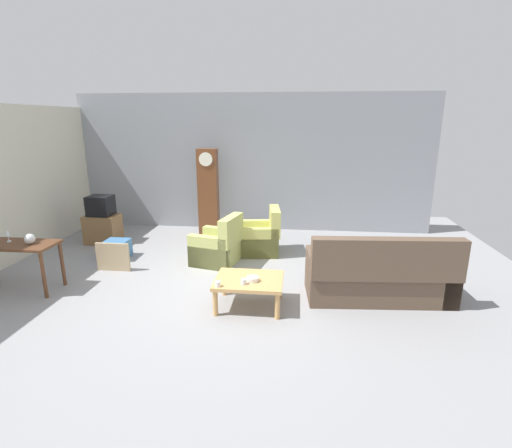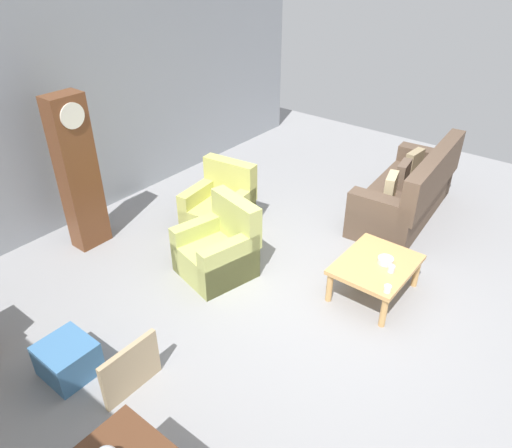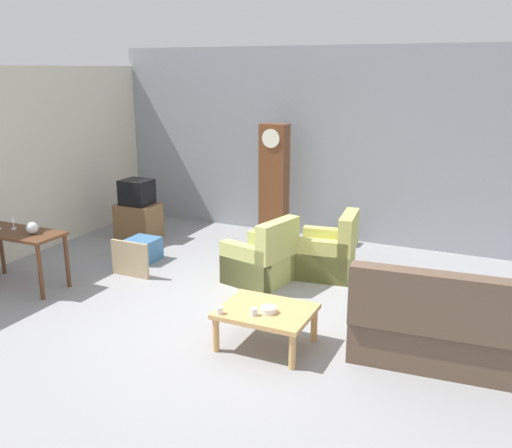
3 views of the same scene
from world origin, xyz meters
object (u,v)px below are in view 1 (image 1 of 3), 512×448
at_px(console_table_dark, 14,250).
at_px(bowl_white_stacked, 253,279).
at_px(framed_picture_leaning, 113,257).
at_px(wine_glass_short, 8,234).
at_px(storage_box_blue, 116,249).
at_px(cup_white_porcelain, 218,284).
at_px(glass_dome_cloche, 30,239).
at_px(couch_floral, 379,277).
at_px(coffee_table_wood, 249,283).
at_px(armchair_olive_far, 261,238).
at_px(cup_blue_rimmed, 244,282).
at_px(armchair_olive_near, 218,247).
at_px(grandfather_clock, 208,193).
at_px(tv_crt, 100,206).
at_px(tv_stand_cabinet, 103,229).

height_order(console_table_dark, bowl_white_stacked, console_table_dark).
height_order(framed_picture_leaning, wine_glass_short, wine_glass_short).
bearing_deg(storage_box_blue, cup_white_porcelain, -39.44).
distance_m(glass_dome_cloche, wine_glass_short, 0.40).
height_order(couch_floral, bowl_white_stacked, couch_floral).
relative_size(coffee_table_wood, wine_glass_short, 5.08).
bearing_deg(console_table_dark, armchair_olive_far, 30.38).
xyz_separation_m(cup_white_porcelain, wine_glass_short, (-3.39, 0.52, 0.43)).
height_order(couch_floral, cup_white_porcelain, couch_floral).
height_order(framed_picture_leaning, bowl_white_stacked, framed_picture_leaning).
height_order(framed_picture_leaning, glass_dome_cloche, glass_dome_cloche).
distance_m(coffee_table_wood, console_table_dark, 3.70).
relative_size(glass_dome_cloche, cup_blue_rimmed, 2.06).
bearing_deg(cup_blue_rimmed, armchair_olive_near, 112.05).
distance_m(framed_picture_leaning, cup_white_porcelain, 2.58).
xyz_separation_m(armchair_olive_far, grandfather_clock, (-1.31, 1.11, 0.69)).
relative_size(coffee_table_wood, cup_blue_rimmed, 12.50).
relative_size(grandfather_clock, storage_box_blue, 4.17).
xyz_separation_m(cup_white_porcelain, bowl_white_stacked, (0.45, 0.23, -0.01)).
bearing_deg(storage_box_blue, grandfather_clock, 49.78).
bearing_deg(glass_dome_cloche, storage_box_blue, 69.37).
distance_m(couch_floral, console_table_dark, 5.59).
distance_m(armchair_olive_far, wine_glass_short, 4.31).
distance_m(grandfather_clock, cup_white_porcelain, 3.87).
bearing_deg(bowl_white_stacked, console_table_dark, 176.45).
height_order(grandfather_clock, wine_glass_short, grandfather_clock).
distance_m(console_table_dark, glass_dome_cloche, 0.35).
relative_size(grandfather_clock, tv_crt, 4.14).
xyz_separation_m(console_table_dark, glass_dome_cloche, (0.30, 0.00, 0.19)).
xyz_separation_m(console_table_dark, framed_picture_leaning, (1.12, 0.91, -0.40)).
relative_size(cup_white_porcelain, bowl_white_stacked, 0.45).
bearing_deg(cup_white_porcelain, armchair_olive_far, 82.54).
bearing_deg(cup_white_porcelain, armchair_olive_near, 101.73).
xyz_separation_m(tv_stand_cabinet, framed_picture_leaning, (0.96, -1.52, -0.05)).
xyz_separation_m(tv_stand_cabinet, cup_blue_rimmed, (3.48, -2.77, 0.15)).
relative_size(armchair_olive_near, grandfather_clock, 0.48).
bearing_deg(framed_picture_leaning, cup_blue_rimmed, -26.56).
xyz_separation_m(couch_floral, wine_glass_short, (-5.67, -0.23, 0.54)).
xyz_separation_m(armchair_olive_far, wine_glass_short, (-3.73, -2.08, 0.59)).
distance_m(tv_stand_cabinet, tv_crt, 0.52).
bearing_deg(armchair_olive_far, tv_stand_cabinet, 175.18).
xyz_separation_m(storage_box_blue, wine_glass_short, (-0.97, -1.48, 0.72)).
distance_m(armchair_olive_far, console_table_dark, 4.23).
height_order(coffee_table_wood, cup_blue_rimmed, cup_blue_rimmed).
height_order(coffee_table_wood, framed_picture_leaning, framed_picture_leaning).
xyz_separation_m(glass_dome_cloche, wine_glass_short, (-0.39, 0.05, 0.04)).
xyz_separation_m(framed_picture_leaning, cup_white_porcelain, (2.18, -1.37, 0.20)).
relative_size(armchair_olive_far, tv_stand_cabinet, 1.35).
bearing_deg(grandfather_clock, tv_crt, -159.35).
relative_size(coffee_table_wood, console_table_dark, 0.74).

